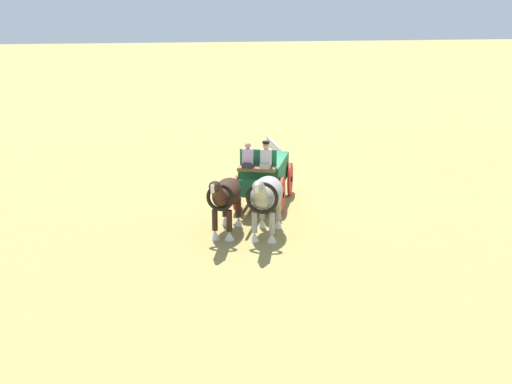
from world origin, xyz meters
TOP-DOWN VIEW (x-y plane):
  - ground_plane at (0.00, 0.00)m, footprint 220.00×220.00m
  - show_wagon at (0.17, -0.06)m, footprint 5.85×2.89m
  - draft_horse_near at (3.81, -0.71)m, footprint 3.07×1.66m
  - draft_horse_off at (3.38, -1.94)m, footprint 3.09×1.58m
  - sponsor_banner at (-5.96, 1.60)m, footprint 3.20×0.12m

SIDE VIEW (x-z plane):
  - ground_plane at x=0.00m, z-range 0.00..0.00m
  - sponsor_banner at x=-5.96m, z-range 0.00..1.10m
  - show_wagon at x=0.17m, z-range -0.17..2.49m
  - draft_horse_off at x=3.38m, z-range 0.21..2.34m
  - draft_horse_near at x=3.81m, z-range 0.23..2.43m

